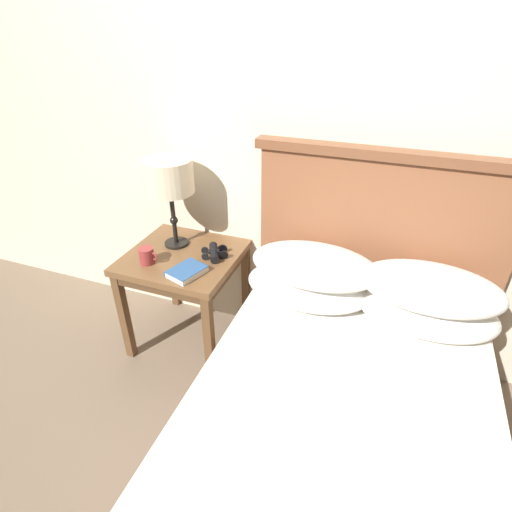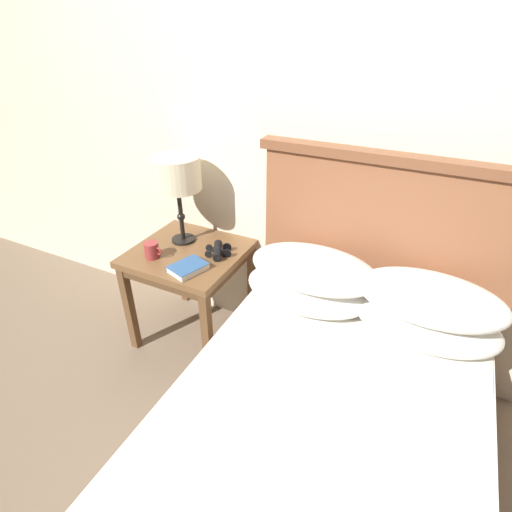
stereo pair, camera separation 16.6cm
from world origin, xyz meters
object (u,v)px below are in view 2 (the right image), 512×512
table_lamp (177,176)px  binoculars_pair (218,250)px  book_on_nightstand (188,268)px  bed (320,440)px  coffee_mug (152,250)px  nightstand (190,262)px

table_lamp → binoculars_pair: table_lamp is taller
table_lamp → book_on_nightstand: (0.20, -0.25, -0.36)m
book_on_nightstand → binoculars_pair: (0.05, 0.20, 0.01)m
bed → coffee_mug: (-1.08, 0.43, 0.33)m
nightstand → coffee_mug: bearing=-129.2°
nightstand → binoculars_pair: (0.17, 0.03, 0.10)m
table_lamp → book_on_nightstand: 0.48m
nightstand → book_on_nightstand: (0.11, -0.17, 0.10)m
nightstand → coffee_mug: size_ratio=5.72×
book_on_nightstand → bed: bearing=-25.5°
nightstand → binoculars_pair: size_ratio=3.67×
bed → binoculars_pair: bearing=142.6°
binoculars_pair → coffee_mug: 0.34m
table_lamp → binoculars_pair: bearing=-9.9°
book_on_nightstand → binoculars_pair: size_ratio=1.28×
bed → table_lamp: size_ratio=3.99×
binoculars_pair → book_on_nightstand: bearing=-105.1°
nightstand → book_on_nightstand: 0.23m
bed → table_lamp: (-1.04, 0.65, 0.67)m
bed → coffee_mug: bearing=158.5°
book_on_nightstand → coffee_mug: (-0.24, 0.02, 0.03)m
table_lamp → book_on_nightstand: size_ratio=2.32×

